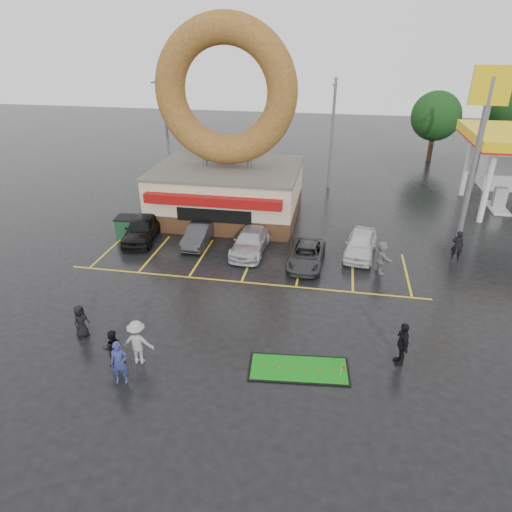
% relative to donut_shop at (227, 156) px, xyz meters
% --- Properties ---
extents(ground, '(120.00, 120.00, 0.00)m').
position_rel_donut_shop_xyz_m(ground, '(3.00, -12.97, -4.46)').
color(ground, black).
rests_on(ground, ground).
extents(donut_shop, '(10.20, 8.70, 13.50)m').
position_rel_donut_shop_xyz_m(donut_shop, '(0.00, 0.00, 0.00)').
color(donut_shop, '#472B19').
rests_on(donut_shop, ground).
extents(shell_sign, '(2.20, 0.36, 10.60)m').
position_rel_donut_shop_xyz_m(shell_sign, '(16.00, -0.97, 2.91)').
color(shell_sign, slate).
rests_on(shell_sign, ground).
extents(streetlight_left, '(0.40, 2.21, 9.00)m').
position_rel_donut_shop_xyz_m(streetlight_left, '(-7.00, 6.95, 0.32)').
color(streetlight_left, slate).
rests_on(streetlight_left, ground).
extents(streetlight_mid, '(0.40, 2.21, 9.00)m').
position_rel_donut_shop_xyz_m(streetlight_mid, '(7.00, 7.95, 0.32)').
color(streetlight_mid, slate).
rests_on(streetlight_mid, ground).
extents(streetlight_right, '(0.40, 2.21, 9.00)m').
position_rel_donut_shop_xyz_m(streetlight_right, '(19.00, 8.95, 0.32)').
color(streetlight_right, slate).
rests_on(streetlight_right, ground).
extents(tree_far_d, '(4.90, 4.90, 7.00)m').
position_rel_donut_shop_xyz_m(tree_far_d, '(17.00, 19.03, 0.07)').
color(tree_far_d, '#332114').
rests_on(tree_far_d, ground).
extents(car_black, '(2.48, 4.83, 1.57)m').
position_rel_donut_shop_xyz_m(car_black, '(-4.52, -5.24, -3.68)').
color(car_black, black).
rests_on(car_black, ground).
extents(car_dgrey, '(1.40, 3.88, 1.27)m').
position_rel_donut_shop_xyz_m(car_dgrey, '(-0.71, -5.19, -3.83)').
color(car_dgrey, '#2A2A2D').
rests_on(car_dgrey, ground).
extents(car_silver, '(2.07, 4.74, 1.36)m').
position_rel_donut_shop_xyz_m(car_silver, '(2.76, -5.69, -3.79)').
color(car_silver, '#AEADB3').
rests_on(car_silver, ground).
extents(car_grey, '(2.14, 4.31, 1.18)m').
position_rel_donut_shop_xyz_m(car_grey, '(6.30, -6.83, -3.88)').
color(car_grey, '#333335').
rests_on(car_grey, ground).
extents(car_white, '(2.29, 4.47, 1.46)m').
position_rel_donut_shop_xyz_m(car_white, '(9.43, -4.97, -3.74)').
color(car_white, silver).
rests_on(car_white, ground).
extents(person_blue, '(0.77, 0.61, 1.87)m').
position_rel_donut_shop_xyz_m(person_blue, '(0.04, -18.10, -3.53)').
color(person_blue, navy).
rests_on(person_blue, ground).
extents(person_blackjkt, '(0.98, 0.87, 1.68)m').
position_rel_donut_shop_xyz_m(person_blackjkt, '(-0.68, -17.20, -3.63)').
color(person_blackjkt, black).
rests_on(person_blackjkt, ground).
extents(person_hoodie, '(1.34, 0.85, 1.98)m').
position_rel_donut_shop_xyz_m(person_hoodie, '(0.25, -16.85, -3.47)').
color(person_hoodie, gray).
rests_on(person_hoodie, ground).
extents(person_bystander, '(0.68, 0.87, 1.59)m').
position_rel_donut_shop_xyz_m(person_bystander, '(-2.99, -15.63, -3.67)').
color(person_bystander, black).
rests_on(person_bystander, ground).
extents(person_cameraman, '(0.65, 1.19, 1.93)m').
position_rel_donut_shop_xyz_m(person_cameraman, '(10.84, -14.94, -3.50)').
color(person_cameraman, black).
rests_on(person_cameraman, ground).
extents(person_walker_near, '(1.17, 1.86, 1.92)m').
position_rel_donut_shop_xyz_m(person_walker_near, '(10.50, -7.03, -3.50)').
color(person_walker_near, gray).
rests_on(person_walker_near, ground).
extents(person_walker_far, '(0.77, 0.61, 1.85)m').
position_rel_donut_shop_xyz_m(person_walker_far, '(15.03, -4.59, -3.54)').
color(person_walker_far, black).
rests_on(person_walker_far, ground).
extents(dumpster, '(1.91, 1.38, 1.30)m').
position_rel_donut_shop_xyz_m(dumpster, '(-5.42, -4.87, -3.81)').
color(dumpster, '#1C4927').
rests_on(dumpster, ground).
extents(putting_green, '(4.21, 2.14, 0.51)m').
position_rel_donut_shop_xyz_m(putting_green, '(6.79, -16.15, -4.43)').
color(putting_green, black).
rests_on(putting_green, ground).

